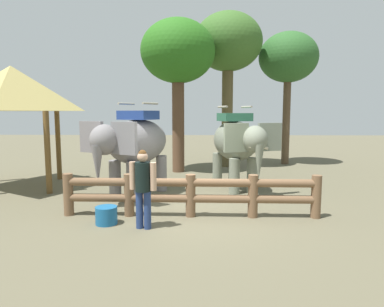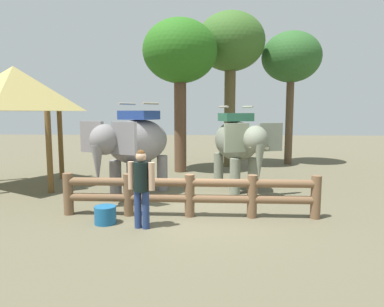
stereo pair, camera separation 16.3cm
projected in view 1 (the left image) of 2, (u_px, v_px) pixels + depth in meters
name	position (u px, v px, depth m)	size (l,w,h in m)	color
ground_plane	(191.00, 213.00, 8.76)	(60.00, 60.00, 0.00)	brown
log_fence	(191.00, 192.00, 8.41)	(6.32, 0.31, 1.05)	brown
elephant_near_left	(135.00, 144.00, 10.35)	(2.57, 3.36, 2.85)	slate
elephant_center	(237.00, 143.00, 11.27)	(2.24, 3.30, 2.76)	slate
tourist_woman_in_black	(143.00, 183.00, 7.48)	(0.61, 0.41, 1.75)	navy
thatched_shelter	(12.00, 90.00, 11.38)	(4.01, 4.01, 4.08)	brown
tree_far_left	(178.00, 54.00, 14.27)	(3.10, 3.10, 6.40)	brown
tree_back_center	(288.00, 59.00, 16.50)	(2.81, 2.81, 6.38)	brown
tree_far_right	(228.00, 45.00, 15.69)	(3.12, 3.12, 7.08)	brown
feed_bucket	(106.00, 215.00, 7.88)	(0.50, 0.50, 0.41)	#19598C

